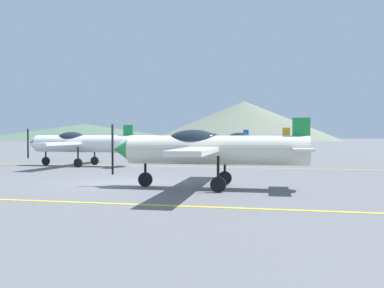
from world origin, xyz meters
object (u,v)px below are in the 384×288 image
(airplane_mid, at_px, (80,143))
(airplane_far, at_px, (246,141))
(airplane_back, at_px, (217,139))
(airplane_near, at_px, (209,149))
(car_sedan, at_px, (272,143))

(airplane_mid, height_order, airplane_far, same)
(airplane_back, bearing_deg, airplane_near, -82.41)
(airplane_near, distance_m, airplane_back, 30.40)
(airplane_near, height_order, airplane_back, same)
(airplane_near, height_order, car_sedan, airplane_near)
(airplane_far, relative_size, airplane_back, 1.00)
(airplane_near, distance_m, airplane_mid, 12.50)
(airplane_back, height_order, car_sedan, airplane_back)
(airplane_near, bearing_deg, car_sedan, 87.17)
(car_sedan, bearing_deg, airplane_mid, -111.86)
(airplane_mid, xyz_separation_m, airplane_back, (5.19, 21.67, 0.00))
(airplane_near, relative_size, airplane_far, 1.00)
(airplane_near, xyz_separation_m, airplane_mid, (-9.20, 8.46, 0.00))
(car_sedan, bearing_deg, airplane_back, -135.62)
(airplane_far, distance_m, car_sedan, 17.77)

